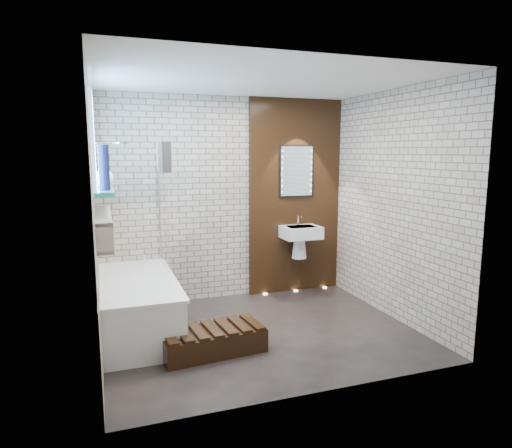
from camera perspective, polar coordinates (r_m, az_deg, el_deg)
name	(u,v)px	position (r m, az deg, el deg)	size (l,w,h in m)	color
ground	(261,332)	(4.95, 0.59, -13.52)	(3.20, 3.20, 0.00)	black
room_shell	(261,212)	(4.61, 0.61, 1.56)	(3.24, 3.20, 2.60)	gray
walnut_panel	(295,197)	(6.14, 4.96, 3.41)	(1.30, 0.06, 2.60)	black
clerestory_window	(95,152)	(4.65, -19.66, 8.53)	(0.18, 1.00, 0.94)	#7FADE0
display_niche	(104,227)	(4.51, -18.70, -0.38)	(0.14, 1.30, 0.26)	teal
bathtub	(138,305)	(5.03, -14.68, -9.92)	(0.79, 1.74, 0.70)	white
bath_screen	(163,207)	(5.27, -11.66, 2.11)	(0.01, 0.78, 1.40)	white
towel	(165,157)	(4.95, -11.42, 8.28)	(0.10, 0.25, 0.32)	#292521
shower_head	(121,143)	(5.26, -16.71, 9.76)	(0.18, 0.18, 0.02)	silver
washbasin	(301,237)	(6.03, 5.65, -1.60)	(0.50, 0.36, 0.58)	white
led_mirror	(297,171)	(6.08, 5.15, 6.66)	(0.50, 0.02, 0.70)	black
walnut_step	(212,341)	(4.49, -5.53, -14.53)	(0.98, 0.44, 0.22)	black
niche_bottles	(104,230)	(4.52, -18.68, -0.73)	(0.07, 0.94, 0.17)	maroon
sill_vases	(104,176)	(4.68, -18.66, 5.82)	(0.19, 0.51, 0.42)	white
floor_uplights	(296,291)	(6.34, 5.06, -8.39)	(0.96, 0.06, 0.01)	#FFD899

